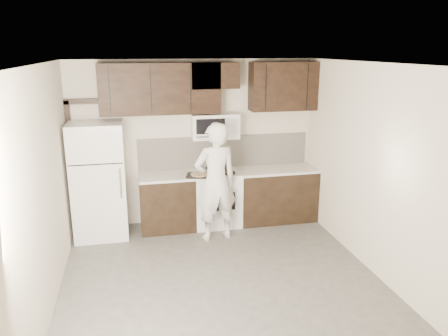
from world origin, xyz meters
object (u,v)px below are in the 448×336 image
object	(u,v)px
stove	(216,198)
microwave	(215,126)
refrigerator	(99,180)
person	(216,182)

from	to	relation	value
stove	microwave	world-z (taller)	microwave
refrigerator	person	bearing A→B (deg)	-16.18
refrigerator	person	distance (m)	1.80
microwave	stove	bearing A→B (deg)	-89.90
refrigerator	person	size ratio (longest dim) A/B	0.99
stove	refrigerator	bearing A→B (deg)	-178.49
microwave	person	world-z (taller)	microwave
person	refrigerator	bearing A→B (deg)	-26.66
refrigerator	person	xyz separation A→B (m)	(1.73, -0.50, 0.01)
stove	microwave	distance (m)	1.20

